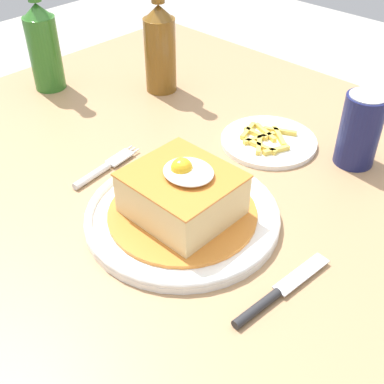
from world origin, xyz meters
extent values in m
cube|color=#A87F56|center=(0.00, 0.00, 0.72)|extent=(1.14, 0.91, 0.04)
cylinder|color=#A87F56|center=(-0.49, 0.38, 0.35)|extent=(0.07, 0.07, 0.70)
cylinder|color=white|center=(0.06, -0.12, 0.75)|extent=(0.28, 0.28, 0.01)
torus|color=white|center=(0.06, -0.12, 0.75)|extent=(0.28, 0.28, 0.01)
cylinder|color=orange|center=(0.06, -0.12, 0.76)|extent=(0.22, 0.22, 0.01)
cube|color=#E5C684|center=(0.06, -0.12, 0.79)|extent=(0.14, 0.13, 0.06)
cube|color=orange|center=(0.06, -0.12, 0.82)|extent=(0.14, 0.13, 0.00)
ellipsoid|color=white|center=(0.07, -0.11, 0.83)|extent=(0.07, 0.07, 0.01)
sphere|color=yellow|center=(0.06, -0.12, 0.83)|extent=(0.03, 0.03, 0.03)
cylinder|color=silver|center=(-0.12, -0.15, 0.75)|extent=(0.02, 0.08, 0.01)
cube|color=silver|center=(-0.12, -0.08, 0.75)|extent=(0.03, 0.05, 0.00)
cylinder|color=silver|center=(-0.12, -0.06, 0.75)|extent=(0.01, 0.03, 0.00)
cylinder|color=silver|center=(-0.13, -0.06, 0.75)|extent=(0.01, 0.03, 0.00)
cylinder|color=silver|center=(-0.14, -0.06, 0.75)|extent=(0.01, 0.03, 0.00)
cylinder|color=#262628|center=(0.24, -0.18, 0.75)|extent=(0.02, 0.08, 0.01)
cube|color=silver|center=(0.25, -0.09, 0.75)|extent=(0.03, 0.09, 0.00)
cylinder|color=#191E51|center=(0.16, 0.19, 0.80)|extent=(0.07, 0.07, 0.12)
cylinder|color=silver|center=(0.16, 0.19, 0.87)|extent=(0.06, 0.06, 0.00)
cylinder|color=#2D6B23|center=(-0.45, -0.01, 0.82)|extent=(0.06, 0.06, 0.15)
cone|color=#2D6B23|center=(-0.45, -0.01, 0.90)|extent=(0.06, 0.06, 0.03)
cylinder|color=brown|center=(-0.27, 0.15, 0.82)|extent=(0.06, 0.06, 0.15)
cone|color=brown|center=(-0.27, 0.15, 0.90)|extent=(0.06, 0.06, 0.03)
cylinder|color=white|center=(0.02, 0.13, 0.75)|extent=(0.17, 0.17, 0.01)
cube|color=#EAC64C|center=(-0.02, 0.13, 0.76)|extent=(0.02, 0.06, 0.01)
cube|color=#EAC64C|center=(0.03, 0.17, 0.76)|extent=(0.06, 0.03, 0.01)
cube|color=#EAC64C|center=(0.03, 0.10, 0.76)|extent=(0.04, 0.05, 0.01)
cube|color=#EAC64C|center=(0.04, 0.15, 0.76)|extent=(0.05, 0.04, 0.01)
cube|color=#EAC64C|center=(0.01, 0.14, 0.76)|extent=(0.06, 0.03, 0.01)
cube|color=#EAC64C|center=(0.01, 0.12, 0.76)|extent=(0.03, 0.06, 0.01)
cube|color=#EAC64C|center=(0.03, 0.10, 0.76)|extent=(0.06, 0.01, 0.01)
cube|color=#EAC64C|center=(0.00, 0.13, 0.76)|extent=(0.05, 0.01, 0.01)
cube|color=#EAC64C|center=(0.06, 0.11, 0.76)|extent=(0.03, 0.05, 0.01)
camera|label=1|loc=(0.44, -0.50, 1.22)|focal=46.12mm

